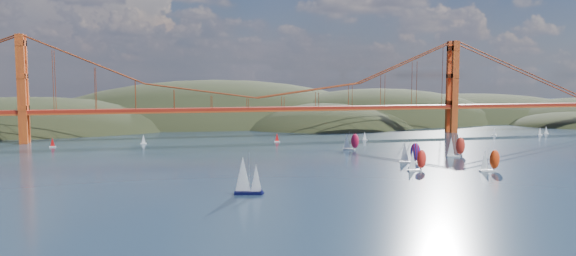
# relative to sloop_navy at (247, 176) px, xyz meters

# --- Properties ---
(ground) EXTENTS (1200.00, 1200.00, 0.00)m
(ground) POSITION_rel_sloop_navy_xyz_m (29.63, -31.39, -5.47)
(ground) COLOR black
(ground) RESTS_ON ground
(headlands) EXTENTS (725.00, 225.00, 96.00)m
(headlands) POSITION_rel_sloop_navy_xyz_m (74.58, 246.90, -17.92)
(headlands) COLOR black
(headlands) RESTS_ON ground
(bridge) EXTENTS (552.00, 12.00, 55.00)m
(bridge) POSITION_rel_sloop_navy_xyz_m (27.89, 148.61, 26.77)
(bridge) COLOR maroon
(bridge) RESTS_ON ground
(sloop_navy) EXTENTS (8.31, 5.34, 12.39)m
(sloop_navy) POSITION_rel_sloop_navy_xyz_m (0.00, 0.00, 0.00)
(sloop_navy) COLOR black
(sloop_navy) RESTS_ON ground
(racer_0) EXTENTS (7.68, 3.69, 8.65)m
(racer_0) POSITION_rel_sloop_navy_xyz_m (66.16, 25.48, -1.38)
(racer_0) COLOR silver
(racer_0) RESTS_ON ground
(racer_1) EXTENTS (7.67, 3.08, 8.86)m
(racer_1) POSITION_rel_sloop_navy_xyz_m (91.10, 18.55, -1.28)
(racer_1) COLOR white
(racer_1) RESTS_ON ground
(racer_3) EXTENTS (8.21, 3.60, 9.32)m
(racer_3) POSITION_rel_sloop_navy_xyz_m (98.50, 54.82, -1.07)
(racer_3) COLOR white
(racer_3) RESTS_ON ground
(racer_5) EXTENTS (7.48, 6.11, 8.56)m
(racer_5) POSITION_rel_sloop_navy_xyz_m (62.51, 85.71, -1.42)
(racer_5) COLOR silver
(racer_5) RESTS_ON ground
(racer_rwb) EXTENTS (8.21, 5.53, 9.19)m
(racer_rwb) POSITION_rel_sloop_navy_xyz_m (71.80, 43.09, -1.13)
(racer_rwb) COLOR white
(racer_rwb) RESTS_ON ground
(distant_boat_2) EXTENTS (3.00, 2.00, 4.70)m
(distant_boat_2) POSITION_rel_sloop_navy_xyz_m (-73.91, 128.28, -3.06)
(distant_boat_2) COLOR silver
(distant_boat_2) RESTS_ON ground
(distant_boat_3) EXTENTS (3.00, 2.00, 4.70)m
(distant_boat_3) POSITION_rel_sloop_navy_xyz_m (-31.51, 131.00, -3.06)
(distant_boat_3) COLOR silver
(distant_boat_3) RESTS_ON ground
(distant_boat_4) EXTENTS (3.00, 2.00, 4.70)m
(distant_boat_4) POSITION_rel_sloop_navy_xyz_m (163.78, 125.02, -3.06)
(distant_boat_4) COLOR silver
(distant_boat_4) RESTS_ON ground
(distant_boat_5) EXTENTS (3.00, 2.00, 4.70)m
(distant_boat_5) POSITION_rel_sloop_navy_xyz_m (190.63, 120.95, -3.06)
(distant_boat_5) COLOR silver
(distant_boat_5) RESTS_ON ground
(distant_boat_6) EXTENTS (3.00, 2.00, 4.70)m
(distant_boat_6) POSITION_rel_sloop_navy_xyz_m (198.24, 125.33, -3.06)
(distant_boat_6) COLOR silver
(distant_boat_6) RESTS_ON ground
(distant_boat_8) EXTENTS (3.00, 2.00, 4.70)m
(distant_boat_8) POSITION_rel_sloop_navy_xyz_m (82.75, 120.05, -3.06)
(distant_boat_8) COLOR silver
(distant_boat_8) RESTS_ON ground
(distant_boat_9) EXTENTS (3.00, 2.00, 4.70)m
(distant_boat_9) POSITION_rel_sloop_navy_xyz_m (35.82, 123.92, -3.06)
(distant_boat_9) COLOR silver
(distant_boat_9) RESTS_ON ground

